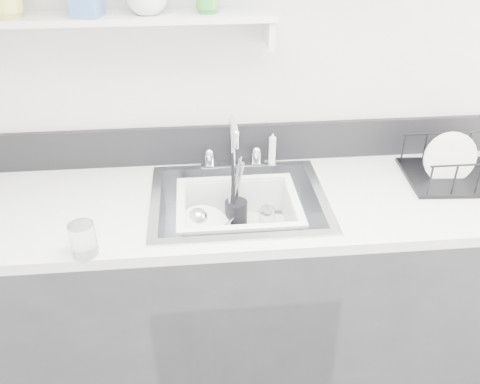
{
  "coord_description": "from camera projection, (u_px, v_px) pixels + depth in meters",
  "views": [
    {
      "loc": [
        -0.14,
        -0.37,
        1.91
      ],
      "look_at": [
        0.0,
        1.14,
        0.98
      ],
      "focal_mm": 38.0,
      "sensor_mm": 36.0,
      "label": 1
    }
  ],
  "objects": [
    {
      "name": "plate_stack",
      "position": [
        208.0,
        232.0,
        1.9
      ],
      "size": [
        0.24,
        0.23,
        0.09
      ],
      "rotation": [
        0.0,
        0.0,
        0.39
      ],
      "color": "white",
      "rests_on": "wash_tub"
    },
    {
      "name": "backsplash",
      "position": [
        232.0,
        143.0,
        2.07
      ],
      "size": [
        3.2,
        0.02,
        0.16
      ],
      "primitive_type": "cube",
      "color": "black",
      "rests_on": "counter_run"
    },
    {
      "name": "wash_tub",
      "position": [
        238.0,
        219.0,
        1.89
      ],
      "size": [
        0.52,
        0.46,
        0.17
      ],
      "primitive_type": null,
      "rotation": [
        0.0,
        0.0,
        -0.26
      ],
      "color": "white",
      "rests_on": "sink"
    },
    {
      "name": "faucet",
      "position": [
        233.0,
        154.0,
        2.03
      ],
      "size": [
        0.26,
        0.18,
        0.23
      ],
      "color": "silver",
      "rests_on": "counter_run"
    },
    {
      "name": "ladle",
      "position": [
        217.0,
        226.0,
        1.9
      ],
      "size": [
        0.32,
        0.22,
        0.09
      ],
      "primitive_type": null,
      "rotation": [
        0.0,
        0.0,
        -0.41
      ],
      "color": "silver",
      "rests_on": "wash_tub"
    },
    {
      "name": "counter_run",
      "position": [
        239.0,
        293.0,
        2.09
      ],
      "size": [
        3.2,
        0.62,
        0.92
      ],
      "color": "#2C2C2F",
      "rests_on": "ground"
    },
    {
      "name": "utensil_cup",
      "position": [
        236.0,
        212.0,
        1.94
      ],
      "size": [
        0.09,
        0.09,
        0.29
      ],
      "rotation": [
        0.0,
        0.0,
        0.0
      ],
      "color": "black",
      "rests_on": "wash_tub"
    },
    {
      "name": "room_shell",
      "position": [
        287.0,
        55.0,
        0.77
      ],
      "size": [
        3.5,
        3.0,
        2.6
      ],
      "color": "silver",
      "rests_on": "ground"
    },
    {
      "name": "wall_shelf",
      "position": [
        129.0,
        20.0,
        1.71
      ],
      "size": [
        1.0,
        0.16,
        0.12
      ],
      "color": "silver",
      "rests_on": "room_shell"
    },
    {
      "name": "sink",
      "position": [
        239.0,
        219.0,
        1.9
      ],
      "size": [
        0.64,
        0.52,
        0.2
      ],
      "primitive_type": null,
      "color": "silver",
      "rests_on": "counter_run"
    },
    {
      "name": "tumbler_counter",
      "position": [
        83.0,
        240.0,
        1.55
      ],
      "size": [
        0.08,
        0.08,
        0.11
      ],
      "primitive_type": "cylinder",
      "rotation": [
        0.0,
        0.0,
        -0.04
      ],
      "color": "white",
      "rests_on": "counter_run"
    },
    {
      "name": "bowl_small",
      "position": [
        260.0,
        237.0,
        1.88
      ],
      "size": [
        0.12,
        0.12,
        0.03
      ],
      "primitive_type": "imported",
      "rotation": [
        0.0,
        0.0,
        0.09
      ],
      "color": "white",
      "rests_on": "wash_tub"
    },
    {
      "name": "side_sprayer",
      "position": [
        272.0,
        149.0,
        2.05
      ],
      "size": [
        0.03,
        0.03,
        0.14
      ],
      "primitive_type": "cylinder",
      "color": "white",
      "rests_on": "counter_run"
    },
    {
      "name": "tumbler_in_tub",
      "position": [
        267.0,
        219.0,
        1.94
      ],
      "size": [
        0.06,
        0.06,
        0.09
      ],
      "primitive_type": "cylinder",
      "rotation": [
        0.0,
        0.0,
        0.05
      ],
      "color": "white",
      "rests_on": "wash_tub"
    },
    {
      "name": "dish_rack",
      "position": [
        462.0,
        162.0,
        1.95
      ],
      "size": [
        0.43,
        0.33,
        0.14
      ],
      "primitive_type": null,
      "rotation": [
        0.0,
        0.0,
        -0.07
      ],
      "color": "black",
      "rests_on": "counter_run"
    }
  ]
}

